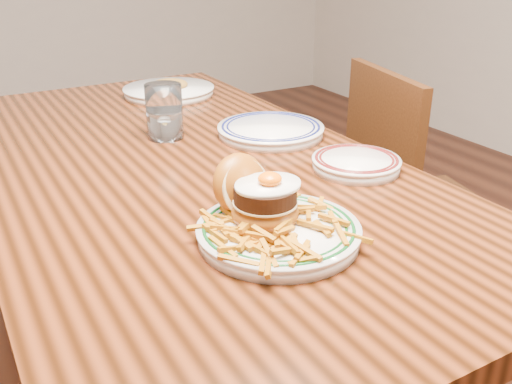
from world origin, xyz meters
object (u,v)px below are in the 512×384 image
main_plate (272,218)px  side_plate (356,162)px  table (181,196)px  chair_right (409,199)px

main_plate → side_plate: 0.35m
table → chair_right: bearing=2.4°
chair_right → main_plate: bearing=43.0°
main_plate → side_plate: size_ratio=1.51×
side_plate → table: bearing=120.5°
table → chair_right: 0.79m
main_plate → side_plate: (0.31, 0.17, -0.02)m
chair_right → side_plate: bearing=44.1°
table → main_plate: main_plate is taller
chair_right → main_plate: (-0.77, -0.44, 0.32)m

